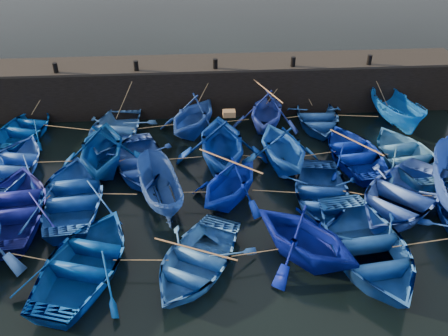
{
  "coord_description": "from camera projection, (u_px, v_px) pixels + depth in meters",
  "views": [
    {
      "loc": [
        -1.22,
        -14.49,
        12.27
      ],
      "look_at": [
        0.0,
        3.2,
        0.7
      ],
      "focal_mm": 40.0,
      "sensor_mm": 36.0,
      "label": 1
    }
  ],
  "objects": [
    {
      "name": "boat_3",
      "position": [
        267.0,
        110.0,
        25.01
      ],
      "size": [
        4.19,
        4.59,
        2.06
      ],
      "primitive_type": "imported",
      "rotation": [
        0.0,
        0.0,
        -0.24
      ],
      "color": "#1F37A3",
      "rests_on": "ground"
    },
    {
      "name": "bollard_2",
      "position": [
        215.0,
        64.0,
        25.33
      ],
      "size": [
        0.24,
        0.24,
        0.5
      ],
      "primitive_type": "cylinder",
      "color": "black",
      "rests_on": "quay_top"
    },
    {
      "name": "boat_7",
      "position": [
        102.0,
        147.0,
        21.63
      ],
      "size": [
        4.1,
        4.7,
        2.4
      ],
      "primitive_type": "imported",
      "rotation": [
        0.0,
        0.0,
        3.18
      ],
      "color": "navy",
      "rests_on": "ground"
    },
    {
      "name": "bollard_0",
      "position": [
        55.0,
        68.0,
        24.87
      ],
      "size": [
        0.24,
        0.24,
        0.5
      ],
      "primitive_type": "cylinder",
      "color": "black",
      "rests_on": "quay_top"
    },
    {
      "name": "boat_5",
      "position": [
        396.0,
        111.0,
        25.36
      ],
      "size": [
        2.29,
        4.58,
        1.7
      ],
      "primitive_type": "imported",
      "rotation": [
        0.0,
        0.0,
        0.15
      ],
      "color": "blue",
      "rests_on": "ground"
    },
    {
      "name": "mooring_ropes",
      "position": [
        216.0,
        144.0,
        22.54
      ],
      "size": [
        18.69,
        11.63,
        2.1
      ],
      "color": "tan",
      "rests_on": "ground"
    },
    {
      "name": "boat_8",
      "position": [
        139.0,
        162.0,
        21.97
      ],
      "size": [
        4.15,
        5.24,
        0.98
      ],
      "primitive_type": "imported",
      "rotation": [
        0.0,
        0.0,
        0.18
      ],
      "color": "#2347A3",
      "rests_on": "ground"
    },
    {
      "name": "boat_11",
      "position": [
        355.0,
        152.0,
        22.68
      ],
      "size": [
        3.88,
        5.05,
        0.97
      ],
      "primitive_type": "imported",
      "rotation": [
        0.0,
        0.0,
        3.26
      ],
      "color": "#031C8E",
      "rests_on": "ground"
    },
    {
      "name": "loose_oars",
      "position": [
        269.0,
        153.0,
        20.64
      ],
      "size": [
        9.64,
        12.02,
        1.15
      ],
      "color": "#99724C",
      "rests_on": "ground"
    },
    {
      "name": "boat_24",
      "position": [
        367.0,
        247.0,
        17.17
      ],
      "size": [
        4.71,
        6.13,
        1.18
      ],
      "primitive_type": "imported",
      "rotation": [
        0.0,
        0.0,
        0.12
      ],
      "color": "#154B99",
      "rests_on": "ground"
    },
    {
      "name": "bollard_1",
      "position": [
        136.0,
        66.0,
        25.1
      ],
      "size": [
        0.24,
        0.24,
        0.5
      ],
      "primitive_type": "cylinder",
      "color": "black",
      "rests_on": "quay_top"
    },
    {
      "name": "boat_14",
      "position": [
        73.0,
        194.0,
        19.82
      ],
      "size": [
        4.28,
        5.65,
        1.11
      ],
      "primitive_type": "imported",
      "rotation": [
        0.0,
        0.0,
        3.23
      ],
      "color": "#10409C",
      "rests_on": "ground"
    },
    {
      "name": "boat_0",
      "position": [
        26.0,
        127.0,
        24.7
      ],
      "size": [
        4.2,
        5.09,
        0.92
      ],
      "primitive_type": "imported",
      "rotation": [
        0.0,
        0.0,
        2.88
      ],
      "color": "navy",
      "rests_on": "ground"
    },
    {
      "name": "boat_9",
      "position": [
        222.0,
        142.0,
        21.87
      ],
      "size": [
        4.17,
        4.84,
        2.54
      ],
      "primitive_type": "imported",
      "rotation": [
        0.0,
        0.0,
        3.14
      ],
      "color": "navy",
      "rests_on": "ground"
    },
    {
      "name": "boat_1",
      "position": [
        113.0,
        131.0,
        24.31
      ],
      "size": [
        4.43,
        5.55,
        1.03
      ],
      "primitive_type": "imported",
      "rotation": [
        0.0,
        0.0,
        -0.19
      ],
      "color": "blue",
      "rests_on": "ground"
    },
    {
      "name": "quay_top",
      "position": [
        214.0,
        63.0,
        26.25
      ],
      "size": [
        26.0,
        2.5,
        0.12
      ],
      "primitive_type": "cube",
      "color": "black",
      "rests_on": "quay_wall"
    },
    {
      "name": "wooden_crate",
      "position": [
        229.0,
        113.0,
        21.12
      ],
      "size": [
        0.53,
        0.38,
        0.25
      ],
      "primitive_type": "cube",
      "color": "brown",
      "rests_on": "boat_9"
    },
    {
      "name": "boat_13",
      "position": [
        15.0,
        207.0,
        19.15
      ],
      "size": [
        4.43,
        5.77,
        1.11
      ],
      "primitive_type": "imported",
      "rotation": [
        0.0,
        0.0,
        3.26
      ],
      "color": "navy",
      "rests_on": "ground"
    },
    {
      "name": "boat_6",
      "position": [
        12.0,
        164.0,
        21.8
      ],
      "size": [
        4.04,
        5.18,
        0.98
      ],
      "primitive_type": "imported",
      "rotation": [
        0.0,
        0.0,
        3.0
      ],
      "color": "blue",
      "rests_on": "ground"
    },
    {
      "name": "ground",
      "position": [
        230.0,
        229.0,
        18.88
      ],
      "size": [
        120.0,
        120.0,
        0.0
      ],
      "primitive_type": "plane",
      "color": "black",
      "rests_on": "ground"
    },
    {
      "name": "bollard_3",
      "position": [
        293.0,
        62.0,
        25.56
      ],
      "size": [
        0.24,
        0.24,
        0.5
      ],
      "primitive_type": "cylinder",
      "color": "black",
      "rests_on": "quay_top"
    },
    {
      "name": "boat_16",
      "position": [
        230.0,
        182.0,
        19.79
      ],
      "size": [
        4.76,
        4.87,
        1.95
      ],
      "primitive_type": "imported",
      "rotation": [
        0.0,
        0.0,
        -0.63
      ],
      "color": "#0421C0",
      "rests_on": "ground"
    },
    {
      "name": "boat_15",
      "position": [
        159.0,
        189.0,
        19.77
      ],
      "size": [
        2.48,
        4.25,
        1.54
      ],
      "primitive_type": "imported",
      "rotation": [
        0.0,
        0.0,
        3.4
      ],
      "color": "navy",
      "rests_on": "ground"
    },
    {
      "name": "boat_10",
      "position": [
        283.0,
        146.0,
        21.9
      ],
      "size": [
        4.28,
        4.75,
        2.2
      ],
      "primitive_type": "imported",
      "rotation": [
        0.0,
        0.0,
        3.32
      ],
      "color": "blue",
      "rests_on": "ground"
    },
    {
      "name": "boat_23",
      "position": [
        306.0,
        236.0,
        16.91
      ],
      "size": [
        5.45,
        5.48,
        2.19
      ],
      "primitive_type": "imported",
      "rotation": [
        0.0,
        0.0,
        0.74
      ],
      "color": "#000C79",
      "rests_on": "ground"
    },
    {
      "name": "boat_4",
      "position": [
        317.0,
        117.0,
        25.61
      ],
      "size": [
        3.53,
        4.75,
        0.95
      ],
      "primitive_type": "imported",
      "rotation": [
        0.0,
        0.0,
        -0.06
      ],
      "color": "navy",
      "rests_on": "ground"
    },
    {
      "name": "boat_17",
      "position": [
        321.0,
        193.0,
        20.01
      ],
      "size": [
        4.09,
        5.17,
        0.97
      ],
      "primitive_type": "imported",
      "rotation": [
        0.0,
        0.0,
        -0.17
      ],
      "color": "navy",
      "rests_on": "ground"
    },
    {
      "name": "boat_18",
      "position": [
        401.0,
        196.0,
        19.7
      ],
      "size": [
        6.82,
        6.87,
        1.17
      ],
      "primitive_type": "imported",
      "rotation": [
        0.0,
        0.0,
        -0.77
      ],
      "color": "blue",
      "rests_on": "ground"
    },
    {
      "name": "boat_12",
      "position": [
        408.0,
        155.0,
        22.41
      ],
      "size": [
        4.2,
        5.4,
        1.03
      ],
      "primitive_type": "imported",
      "rotation": [
        0.0,
        0.0,
        3.28
      ],
      "color": "#2F6EB1",
      "rests_on": "ground"
    },
    {
      "name": "boat_2",
      "position": [
        193.0,
        115.0,
        24.55
      ],
      "size": [
        4.86,
        5.08,
        2.08
      ],
      "primitive_type": "imported",
      "rotation": [
        0.0,
        0.0,
        -0.49
      ],
      "color": "#1D449D",
      "rests_on": "ground"
    },
    {
      "name": "boat_21",
      "position": [
        86.0,
        261.0,
        16.66
      ],
      "size": [
        5.11,
        6.1,
        1.08
      ],
      "primitive_type": "imported",
      "rotation": [
        0.0,
        0.0,
        2.84
      ],
      "color": "navy",
      "rests_on": "ground"
    },
    {
      "name": "bollard_4",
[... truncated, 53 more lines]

